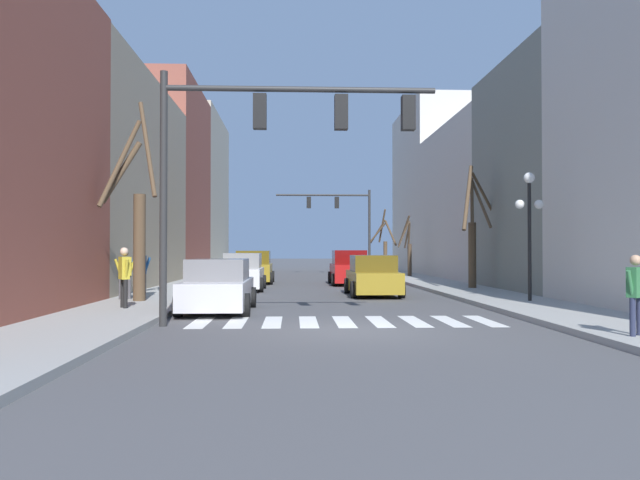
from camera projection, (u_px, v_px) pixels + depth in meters
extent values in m
plane|color=#4C4C4F|center=(350.00, 331.00, 13.99)|extent=(240.00, 240.00, 0.00)
cube|color=#9E9E99|center=(74.00, 329.00, 13.73)|extent=(2.98, 90.00, 0.15)
cube|color=#9E9E99|center=(616.00, 326.00, 14.26)|extent=(2.98, 90.00, 0.15)
cube|color=tan|center=(93.00, 185.00, 29.01)|extent=(6.00, 15.22, 9.73)
cube|color=#934C3D|center=(155.00, 182.00, 42.20)|extent=(6.00, 11.15, 12.85)
cube|color=#BCB299|center=(186.00, 194.00, 54.55)|extent=(6.00, 13.57, 13.40)
cube|color=gray|center=(570.00, 177.00, 26.73)|extent=(6.00, 8.70, 9.89)
cube|color=beige|center=(491.00, 203.00, 37.36)|extent=(6.00, 12.59, 9.26)
cube|color=beige|center=(442.00, 191.00, 49.69)|extent=(6.00, 12.03, 13.08)
cube|color=white|center=(201.00, 322.00, 15.60)|extent=(0.45, 2.60, 0.01)
cube|color=white|center=(237.00, 322.00, 15.64)|extent=(0.45, 2.60, 0.01)
cube|color=white|center=(273.00, 322.00, 15.68)|extent=(0.45, 2.60, 0.01)
cube|color=white|center=(308.00, 322.00, 15.72)|extent=(0.45, 2.60, 0.01)
cube|color=white|center=(344.00, 322.00, 15.76)|extent=(0.45, 2.60, 0.01)
cube|color=white|center=(379.00, 321.00, 15.79)|extent=(0.45, 2.60, 0.01)
cube|color=white|center=(414.00, 321.00, 15.83)|extent=(0.45, 2.60, 0.01)
cube|color=white|center=(449.00, 321.00, 15.87)|extent=(0.45, 2.60, 0.01)
cube|color=white|center=(484.00, 321.00, 15.91)|extent=(0.45, 2.60, 0.01)
cylinder|color=#2D2D2D|center=(163.00, 198.00, 14.85)|extent=(0.18, 0.18, 6.10)
cylinder|color=#2D2D2D|center=(301.00, 89.00, 15.04)|extent=(6.54, 0.14, 0.14)
cube|color=black|center=(260.00, 112.00, 14.99)|extent=(0.32, 0.28, 0.84)
cube|color=black|center=(341.00, 112.00, 15.08)|extent=(0.32, 0.28, 0.84)
cube|color=black|center=(408.00, 113.00, 15.15)|extent=(0.32, 0.28, 0.84)
cylinder|color=#2D2D2D|center=(369.00, 232.00, 46.08)|extent=(0.18, 0.18, 6.28)
cylinder|color=#2D2D2D|center=(323.00, 195.00, 45.97)|extent=(6.91, 0.14, 0.14)
cube|color=black|center=(337.00, 203.00, 46.01)|extent=(0.32, 0.28, 0.84)
cube|color=black|center=(309.00, 202.00, 45.91)|extent=(0.32, 0.28, 0.84)
cylinder|color=black|center=(530.00, 242.00, 20.47)|extent=(0.12, 0.12, 3.87)
sphere|color=white|center=(529.00, 178.00, 20.51)|extent=(0.36, 0.36, 0.36)
sphere|color=white|center=(520.00, 204.00, 20.48)|extent=(0.31, 0.31, 0.31)
sphere|color=white|center=(539.00, 204.00, 20.51)|extent=(0.31, 0.31, 0.31)
cube|color=white|center=(243.00, 277.00, 28.03)|extent=(1.70, 4.20, 0.83)
cube|color=gray|center=(243.00, 261.00, 28.05)|extent=(1.56, 2.18, 0.68)
cylinder|color=black|center=(227.00, 282.00, 29.29)|extent=(0.22, 0.64, 0.64)
cylinder|color=black|center=(264.00, 282.00, 29.37)|extent=(0.22, 0.64, 0.64)
cylinder|color=black|center=(220.00, 285.00, 26.69)|extent=(0.22, 0.64, 0.64)
cylinder|color=black|center=(261.00, 285.00, 26.77)|extent=(0.22, 0.64, 0.64)
cube|color=red|center=(349.00, 273.00, 32.75)|extent=(1.79, 4.46, 0.90)
cube|color=maroon|center=(349.00, 257.00, 32.76)|extent=(1.65, 2.32, 0.73)
cylinder|color=black|center=(330.00, 277.00, 34.09)|extent=(0.22, 0.64, 0.64)
cylinder|color=black|center=(363.00, 277.00, 34.17)|extent=(0.22, 0.64, 0.64)
cylinder|color=black|center=(333.00, 280.00, 31.32)|extent=(0.22, 0.64, 0.64)
cylinder|color=black|center=(370.00, 280.00, 31.40)|extent=(0.22, 0.64, 0.64)
cube|color=#A38423|center=(373.00, 281.00, 24.82)|extent=(1.78, 4.41, 0.79)
cube|color=#594813|center=(373.00, 263.00, 24.83)|extent=(1.64, 2.30, 0.65)
cylinder|color=black|center=(347.00, 286.00, 26.14)|extent=(0.22, 0.64, 0.64)
cylinder|color=black|center=(390.00, 286.00, 26.22)|extent=(0.22, 0.64, 0.64)
cylinder|color=black|center=(354.00, 290.00, 23.41)|extent=(0.22, 0.64, 0.64)
cylinder|color=black|center=(402.00, 290.00, 23.49)|extent=(0.22, 0.64, 0.64)
cube|color=silver|center=(218.00, 293.00, 18.29)|extent=(1.79, 4.45, 0.76)
cube|color=slate|center=(218.00, 269.00, 18.30)|extent=(1.65, 2.31, 0.62)
cylinder|color=black|center=(194.00, 297.00, 19.63)|extent=(0.22, 0.64, 0.64)
cylinder|color=black|center=(252.00, 297.00, 19.71)|extent=(0.22, 0.64, 0.64)
cylinder|color=black|center=(178.00, 305.00, 16.87)|extent=(0.22, 0.64, 0.64)
cylinder|color=black|center=(246.00, 305.00, 16.95)|extent=(0.22, 0.64, 0.64)
cube|color=#A38423|center=(254.00, 272.00, 33.98)|extent=(1.91, 4.15, 0.88)
cube|color=#594813|center=(254.00, 257.00, 34.00)|extent=(1.76, 2.16, 0.72)
cylinder|color=black|center=(238.00, 277.00, 35.22)|extent=(0.22, 0.64, 0.64)
cylinder|color=black|center=(272.00, 276.00, 35.31)|extent=(0.22, 0.64, 0.64)
cylinder|color=black|center=(233.00, 279.00, 32.65)|extent=(0.22, 0.64, 0.64)
cylinder|color=black|center=(271.00, 279.00, 32.74)|extent=(0.22, 0.64, 0.64)
cylinder|color=#282D47|center=(633.00, 317.00, 12.00)|extent=(0.11, 0.11, 0.75)
cylinder|color=#282D47|center=(639.00, 316.00, 12.16)|extent=(0.11, 0.11, 0.75)
cube|color=#337542|center=(636.00, 282.00, 12.09)|extent=(0.42, 0.38, 0.59)
sphere|color=tan|center=(635.00, 260.00, 12.10)|extent=(0.21, 0.21, 0.21)
cylinder|color=#337542|center=(630.00, 285.00, 11.96)|extent=(0.26, 0.21, 0.57)
cylinder|color=#4C4C51|center=(121.00, 287.00, 21.08)|extent=(0.12, 0.12, 0.80)
cylinder|color=#4C4C51|center=(129.00, 287.00, 21.20)|extent=(0.12, 0.12, 0.80)
cube|color=gold|center=(125.00, 266.00, 21.15)|extent=(0.45, 0.36, 0.63)
sphere|color=brown|center=(125.00, 253.00, 21.16)|extent=(0.22, 0.22, 0.22)
cylinder|color=gold|center=(118.00, 268.00, 21.05)|extent=(0.29, 0.19, 0.61)
cylinder|color=gold|center=(132.00, 267.00, 21.25)|extent=(0.29, 0.19, 0.61)
cylinder|color=#4C4C51|center=(144.00, 286.00, 21.64)|extent=(0.12, 0.12, 0.83)
cylinder|color=#4C4C51|center=(135.00, 286.00, 21.51)|extent=(0.12, 0.12, 0.83)
cube|color=#235693|center=(140.00, 265.00, 21.58)|extent=(0.46, 0.37, 0.65)
sphere|color=#8C664C|center=(140.00, 251.00, 21.59)|extent=(0.23, 0.23, 0.23)
cylinder|color=#235693|center=(147.00, 266.00, 21.68)|extent=(0.30, 0.19, 0.63)
cylinder|color=#235693|center=(133.00, 266.00, 21.49)|extent=(0.30, 0.19, 0.63)
cylinder|color=black|center=(123.00, 293.00, 18.06)|extent=(0.12, 0.12, 0.82)
cylinder|color=black|center=(125.00, 294.00, 17.81)|extent=(0.12, 0.12, 0.82)
cube|color=gold|center=(124.00, 268.00, 17.95)|extent=(0.40, 0.46, 0.65)
sphere|color=beige|center=(124.00, 251.00, 17.95)|extent=(0.23, 0.23, 0.23)
cylinder|color=gold|center=(122.00, 269.00, 18.14)|extent=(0.22, 0.29, 0.63)
cylinder|color=gold|center=(126.00, 270.00, 17.75)|extent=(0.22, 0.29, 0.63)
cylinder|color=brown|center=(385.00, 257.00, 48.00)|extent=(0.29, 0.29, 2.34)
cylinder|color=brown|center=(377.00, 233.00, 48.22)|extent=(1.26, 0.59, 1.58)
cylinder|color=brown|center=(382.00, 226.00, 48.66)|extent=(0.42, 1.36, 2.58)
cylinder|color=brown|center=(378.00, 232.00, 48.45)|extent=(1.11, 1.01, 1.85)
cylinder|color=brown|center=(391.00, 233.00, 47.82)|extent=(0.92, 0.62, 2.01)
cylinder|color=#473828|center=(410.00, 260.00, 40.37)|extent=(0.27, 0.27, 2.07)
cylinder|color=#473828|center=(404.00, 234.00, 40.18)|extent=(0.90, 0.52, 1.78)
cylinder|color=#473828|center=(409.00, 236.00, 40.76)|extent=(0.18, 0.83, 1.74)
cylinder|color=#473828|center=(404.00, 231.00, 40.85)|extent=(0.66, 1.03, 2.00)
cylinder|color=#473828|center=(407.00, 236.00, 40.85)|extent=(0.26, 1.00, 1.58)
cylinder|color=brown|center=(139.00, 247.00, 20.49)|extent=(0.40, 0.40, 3.51)
cylinder|color=brown|center=(121.00, 172.00, 20.15)|extent=(1.18, 0.90, 2.15)
cylinder|color=brown|center=(120.00, 163.00, 19.99)|extent=(1.14, 1.21, 2.99)
cylinder|color=brown|center=(147.00, 148.00, 19.95)|extent=(0.90, 1.36, 3.28)
cylinder|color=brown|center=(472.00, 255.00, 27.55)|extent=(0.35, 0.35, 2.89)
cylinder|color=brown|center=(481.00, 204.00, 27.01)|extent=(0.58, 1.28, 2.17)
cylinder|color=brown|center=(468.00, 197.00, 26.82)|extent=(0.94, 1.67, 2.99)
cylinder|color=brown|center=(487.00, 200.00, 27.89)|extent=(1.59, 0.69, 2.48)
cylinder|color=brown|center=(472.00, 200.00, 27.09)|extent=(0.42, 1.12, 2.09)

